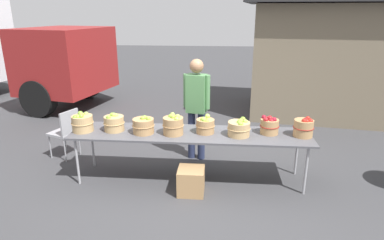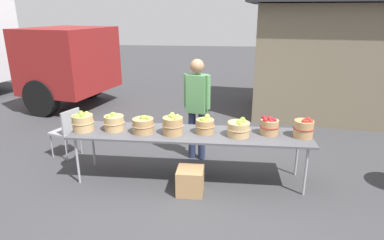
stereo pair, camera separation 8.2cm
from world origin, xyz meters
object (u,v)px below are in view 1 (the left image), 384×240
Objects in this scene: apple_basket_red_0 at (269,125)px; folding_chair at (66,130)px; apple_basket_green_5 at (239,128)px; apple_basket_green_0 at (82,123)px; apple_basket_green_2 at (143,125)px; apple_basket_green_1 at (114,123)px; apple_basket_red_1 at (304,128)px; apple_basket_green_3 at (173,125)px; vendor_adult at (197,102)px; apple_basket_green_4 at (205,125)px; produce_crate at (191,181)px; market_table at (190,135)px.

apple_basket_red_0 is 0.33× the size of folding_chair.
apple_basket_red_0 is (0.44, 0.12, 0.01)m from apple_basket_green_5.
apple_basket_green_2 is at bearing -0.12° from apple_basket_green_0.
apple_basket_green_5 reaches higher than folding_chair.
apple_basket_green_5 is (1.84, -0.05, -0.01)m from apple_basket_green_1.
apple_basket_red_0 is (2.28, 0.07, 0.01)m from apple_basket_green_1.
apple_basket_green_2 is at bearing -178.23° from apple_basket_red_1.
apple_basket_red_0 is at bearing 15.49° from apple_basket_green_5.
apple_basket_green_0 is 0.38× the size of folding_chair.
apple_basket_green_3 is at bearing -174.00° from apple_basket_red_0.
apple_basket_green_3 is 1.07× the size of apple_basket_red_1.
vendor_adult is 2.30m from folding_chair.
apple_basket_green_0 reaches higher than apple_basket_green_2.
apple_basket_green_3 reaches higher than apple_basket_green_4.
apple_basket_red_1 reaches higher than apple_basket_green_4.
apple_basket_green_0 is 1.82m from apple_basket_green_4.
apple_basket_green_1 is 0.90m from apple_basket_green_3.
apple_basket_green_4 is 1.01× the size of apple_basket_red_0.
apple_basket_green_4 is at bearing 179.37° from apple_basket_red_1.
apple_basket_red_0 reaches higher than folding_chair.
apple_basket_green_3 is 0.85× the size of produce_crate.
apple_basket_green_0 is 1.16× the size of apple_basket_red_0.
apple_basket_green_3 reaches higher than apple_basket_green_1.
apple_basket_red_1 reaches higher than produce_crate.
vendor_adult is 2.00× the size of folding_chair.
apple_basket_red_0 is at bearing 2.83° from apple_basket_green_0.
apple_basket_green_4 reaches higher than market_table.
apple_basket_green_1 is at bearing 161.02° from produce_crate.
market_table is 1.15m from apple_basket_green_1.
apple_basket_green_5 is 0.19× the size of vendor_adult.
apple_basket_green_1 is 1.36m from apple_basket_green_4.
apple_basket_green_1 is at bearing 178.31° from apple_basket_green_5.
produce_crate is (-0.66, -0.35, -0.68)m from apple_basket_green_5.
apple_basket_green_4 is 0.82m from produce_crate.
apple_basket_green_1 is 0.36× the size of folding_chair.
folding_chair is at bearing 166.37° from apple_basket_green_4.
apple_basket_green_0 reaches higher than apple_basket_red_1.
apple_basket_red_0 is 1.38m from produce_crate.
apple_basket_red_1 is at bearing 1.77° from apple_basket_green_2.
apple_basket_green_2 is (-0.68, -0.07, 0.15)m from market_table.
apple_basket_green_5 is (0.49, -0.07, -0.00)m from apple_basket_green_4.
folding_chair is at bearing 167.25° from apple_basket_green_5.
apple_basket_red_0 is at bearing 6.00° from apple_basket_green_3.
apple_basket_red_1 is (2.29, 0.07, 0.02)m from apple_basket_green_2.
apple_basket_green_4 is (0.46, 0.09, -0.02)m from apple_basket_green_3.
apple_basket_green_1 is 1.28m from folding_chair.
apple_basket_green_3 reaches higher than apple_basket_red_0.
apple_basket_green_5 is at bearing 1.40° from apple_basket_green_3.
apple_basket_green_3 is at bearing -168.38° from apple_basket_green_4.
apple_basket_green_4 is at bearing -176.81° from apple_basket_red_0.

